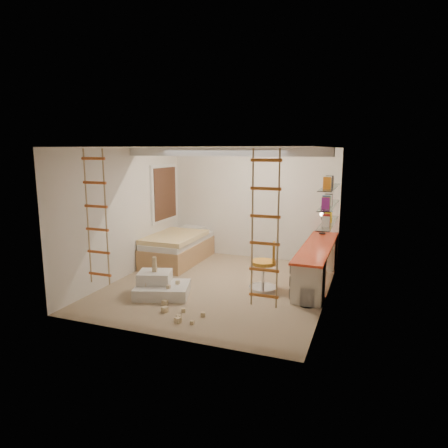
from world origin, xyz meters
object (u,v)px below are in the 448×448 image
at_px(bed, 178,248).
at_px(play_platform, 160,286).
at_px(desk, 317,262).
at_px(swivel_chair, 265,272).

bearing_deg(bed, play_platform, -71.45).
relative_size(bed, play_platform, 1.81).
bearing_deg(play_platform, desk, 33.91).
xyz_separation_m(bed, play_platform, (0.69, -2.05, -0.17)).
bearing_deg(play_platform, bed, 108.55).
bearing_deg(desk, bed, 173.51).
bearing_deg(desk, play_platform, -146.09).
distance_m(bed, swivel_chair, 2.60).
xyz_separation_m(desk, swivel_chair, (-0.84, -0.75, -0.08)).
bearing_deg(play_platform, swivel_chair, 29.33).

